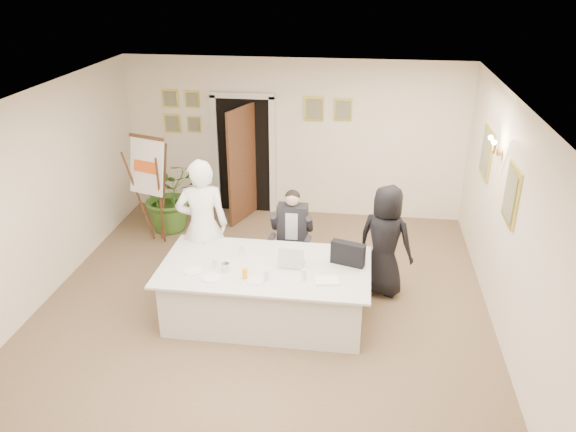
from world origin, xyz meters
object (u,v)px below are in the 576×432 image
(conference_table, at_px, (266,291))
(potted_palm, at_px, (170,194))
(laptop, at_px, (292,254))
(paper_stack, at_px, (327,281))
(oj_glass, at_px, (245,273))
(standing_woman, at_px, (385,241))
(laptop_bag, at_px, (348,254))
(standing_man, at_px, (203,226))
(steel_jug, at_px, (225,267))
(flip_chart, at_px, (154,196))
(seated_man, at_px, (292,234))

(conference_table, xyz_separation_m, potted_palm, (-2.09, 2.45, 0.24))
(laptop, height_order, paper_stack, laptop)
(oj_glass, bearing_deg, standing_woman, 34.97)
(potted_palm, xyz_separation_m, laptop_bag, (3.11, -2.27, 0.29))
(standing_man, xyz_separation_m, standing_woman, (2.49, 0.21, -0.17))
(steel_jug, bearing_deg, standing_man, 121.35)
(flip_chart, xyz_separation_m, standing_man, (1.17, -1.26, 0.13))
(flip_chart, height_order, standing_man, standing_man)
(flip_chart, height_order, laptop, flip_chart)
(laptop, height_order, laptop_bag, laptop_bag)
(standing_man, bearing_deg, oj_glass, 113.48)
(laptop_bag, bearing_deg, steel_jug, -148.56)
(steel_jug, bearing_deg, laptop_bag, 14.41)
(conference_table, distance_m, seated_man, 1.17)
(oj_glass, distance_m, steel_jug, 0.30)
(standing_man, bearing_deg, standing_woman, 169.40)
(seated_man, relative_size, steel_jug, 12.38)
(potted_palm, bearing_deg, steel_jug, -58.54)
(standing_woman, height_order, potted_palm, standing_woman)
(standing_woman, xyz_separation_m, laptop_bag, (-0.49, -0.67, 0.13))
(paper_stack, distance_m, oj_glass, 0.99)
(standing_man, relative_size, laptop_bag, 4.47)
(seated_man, xyz_separation_m, paper_stack, (0.60, -1.40, 0.11))
(standing_woman, height_order, laptop_bag, standing_woman)
(standing_woman, xyz_separation_m, laptop, (-1.18, -0.76, 0.12))
(standing_man, distance_m, standing_woman, 2.50)
(flip_chart, relative_size, steel_jug, 16.27)
(flip_chart, relative_size, laptop, 5.20)
(standing_man, xyz_separation_m, laptop_bag, (2.00, -0.47, -0.03))
(potted_palm, distance_m, laptop_bag, 3.86)
(conference_table, distance_m, flip_chart, 2.90)
(laptop, distance_m, laptop_bag, 0.70)
(flip_chart, relative_size, standing_man, 0.93)
(paper_stack, bearing_deg, standing_woman, 58.10)
(conference_table, xyz_separation_m, steel_jug, (-0.46, -0.21, 0.44))
(laptop, bearing_deg, standing_man, 160.80)
(conference_table, bearing_deg, oj_glass, -119.51)
(conference_table, relative_size, flip_chart, 1.47)
(steel_jug, bearing_deg, paper_stack, -3.68)
(conference_table, bearing_deg, standing_man, 146.69)
(seated_man, xyz_separation_m, potted_palm, (-2.28, 1.34, -0.04))
(flip_chart, bearing_deg, conference_table, -41.57)
(seated_man, distance_m, laptop, 1.06)
(standing_man, distance_m, potted_palm, 2.14)
(oj_glass, bearing_deg, laptop, 39.64)
(standing_man, height_order, laptop, standing_man)
(standing_woman, bearing_deg, laptop_bag, 78.03)
(flip_chart, height_order, laptop_bag, flip_chart)
(laptop_bag, distance_m, steel_jug, 1.54)
(standing_woman, relative_size, paper_stack, 5.55)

